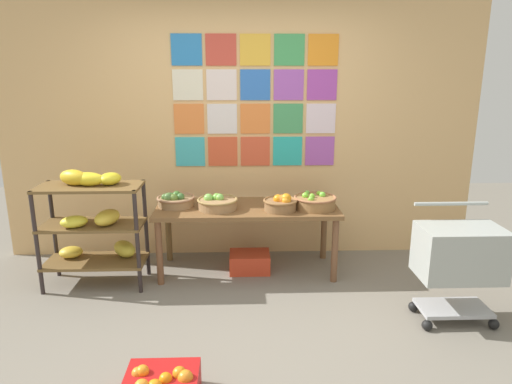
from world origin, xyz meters
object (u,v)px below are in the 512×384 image
object	(u,v)px
fruit_basket_centre	(280,203)
banana_shelf_unit	(94,219)
display_table	(247,214)
fruit_basket_back_left	(175,200)
fruit_basket_right	(315,201)
shopping_cart	(459,256)
produce_crate_under_table	(249,262)
fruit_basket_back_right	(217,203)

from	to	relation	value
fruit_basket_centre	banana_shelf_unit	bearing A→B (deg)	-176.36
display_table	fruit_basket_back_left	distance (m)	0.69
fruit_basket_right	shopping_cart	world-z (taller)	shopping_cart
fruit_basket_back_left	fruit_basket_right	distance (m)	1.31
fruit_basket_right	produce_crate_under_table	bearing A→B (deg)	174.60
shopping_cart	fruit_basket_right	bearing A→B (deg)	143.58
display_table	produce_crate_under_table	distance (m)	0.48
fruit_basket_back_left	shopping_cart	distance (m)	2.48
shopping_cart	produce_crate_under_table	bearing A→B (deg)	155.46
display_table	fruit_basket_centre	distance (m)	0.37
fruit_basket_back_right	shopping_cart	size ratio (longest dim) A/B	0.42
fruit_basket_back_left	fruit_basket_centre	xyz separation A→B (m)	(0.98, -0.18, 0.01)
fruit_basket_centre	shopping_cart	world-z (taller)	shopping_cart
display_table	fruit_basket_right	distance (m)	0.65
banana_shelf_unit	shopping_cart	bearing A→B (deg)	-14.08
display_table	fruit_basket_centre	xyz separation A→B (m)	(0.31, -0.14, 0.14)
display_table	fruit_basket_right	xyz separation A→B (m)	(0.63, -0.07, 0.14)
fruit_basket_centre	fruit_basket_back_right	bearing A→B (deg)	173.28
fruit_basket_back_left	shopping_cart	xyz separation A→B (m)	(2.25, -1.02, -0.17)
fruit_basket_back_left	fruit_basket_right	bearing A→B (deg)	-4.88
display_table	fruit_basket_back_right	world-z (taller)	fruit_basket_back_right
fruit_basket_centre	fruit_basket_right	bearing A→B (deg)	11.64
fruit_basket_right	banana_shelf_unit	bearing A→B (deg)	-175.03
fruit_basket_right	shopping_cart	xyz separation A→B (m)	(0.95, -0.91, -0.18)
banana_shelf_unit	display_table	distance (m)	1.37
fruit_basket_centre	fruit_basket_right	xyz separation A→B (m)	(0.32, 0.07, -0.01)
shopping_cart	fruit_basket_centre	bearing A→B (deg)	153.81
banana_shelf_unit	fruit_basket_right	size ratio (longest dim) A/B	2.70
fruit_basket_back_left	fruit_basket_centre	world-z (taller)	fruit_basket_centre
banana_shelf_unit	fruit_basket_back_right	world-z (taller)	banana_shelf_unit
display_table	fruit_basket_back_right	distance (m)	0.31
banana_shelf_unit	fruit_basket_centre	xyz separation A→B (m)	(1.66, 0.11, 0.10)
fruit_basket_right	produce_crate_under_table	distance (m)	0.87
banana_shelf_unit	fruit_basket_back_right	distance (m)	1.09
banana_shelf_unit	display_table	world-z (taller)	banana_shelf_unit
banana_shelf_unit	shopping_cart	xyz separation A→B (m)	(2.93, -0.73, -0.09)
fruit_basket_back_right	shopping_cart	distance (m)	2.07
fruit_basket_back_right	fruit_basket_back_left	bearing A→B (deg)	164.70
banana_shelf_unit	fruit_basket_back_left	distance (m)	0.74
banana_shelf_unit	produce_crate_under_table	distance (m)	1.49
fruit_basket_centre	fruit_basket_back_left	bearing A→B (deg)	169.72
fruit_basket_centre	produce_crate_under_table	size ratio (longest dim) A/B	0.81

